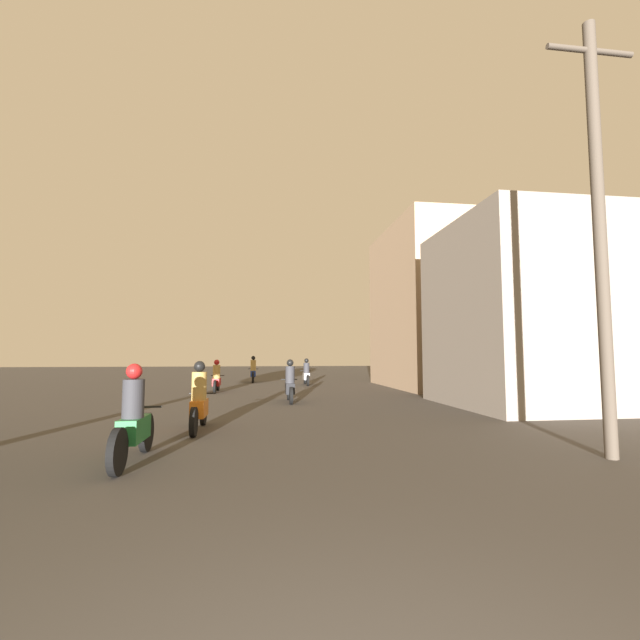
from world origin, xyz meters
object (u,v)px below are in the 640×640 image
Objects in this scene: building_right_near at (536,314)px; motorcycle_green at (134,423)px; building_right_far at (429,307)px; motorcycle_blue at (253,372)px; utility_pole_near at (599,222)px; motorcycle_black at (290,385)px; motorcycle_red at (217,379)px; motorcycle_silver at (306,374)px; motorcycle_orange at (199,402)px.

motorcycle_green is at bearing -151.78° from building_right_near.
motorcycle_green is at bearing -126.73° from building_right_far.
utility_pole_near is (6.04, -19.71, 3.21)m from motorcycle_blue.
building_right_near reaches higher than motorcycle_black.
motorcycle_red is 12.99m from building_right_near.
motorcycle_black is 1.02× the size of motorcycle_blue.
motorcycle_red is at bearing 119.52° from utility_pole_near.
motorcycle_black is 0.97× the size of motorcycle_silver.
building_right_far reaches higher than building_right_near.
building_right_near is 0.80× the size of utility_pole_near.
motorcycle_orange is 1.03× the size of motorcycle_black.
motorcycle_orange is at bearing -106.92° from motorcycle_black.
utility_pole_near is (4.56, -8.82, 3.25)m from motorcycle_black.
building_right_near is 8.37m from building_right_far.
motorcycle_black is 10.29m from building_right_far.
motorcycle_red is at bearing 93.70° from motorcycle_orange.
motorcycle_blue reaches higher than motorcycle_black.
motorcycle_black is (2.34, 5.34, -0.01)m from motorcycle_orange.
motorcycle_blue is at bearing 88.75° from motorcycle_green.
motorcycle_silver is (4.36, 16.31, -0.03)m from motorcycle_green.
motorcycle_blue reaches higher than motorcycle_green.
building_right_far reaches higher than motorcycle_blue.
motorcycle_blue is 0.33× the size of building_right_near.
building_right_far is (10.54, 1.56, 3.54)m from motorcycle_red.
building_right_far is at bearing -34.10° from motorcycle_blue.
utility_pole_near reaches higher than motorcycle_green.
motorcycle_orange is 8.37m from utility_pole_near.
motorcycle_green is 1.09× the size of motorcycle_blue.
utility_pole_near is (-3.02, -14.84, -0.26)m from building_right_far.
building_right_far is (7.58, 6.02, 3.51)m from motorcycle_black.
motorcycle_green is 12.53m from motorcycle_red.
building_right_near reaches higher than motorcycle_green.
motorcycle_silver is (4.40, 3.78, 0.01)m from motorcycle_red.
motorcycle_blue is (1.48, 6.43, 0.06)m from motorcycle_red.
motorcycle_black reaches higher than motorcycle_red.
utility_pole_near reaches higher than motorcycle_blue.
motorcycle_red is 1.00× the size of motorcycle_blue.
motorcycle_orange is at bearing 153.21° from utility_pole_near.
motorcycle_red is at bearing 93.26° from motorcycle_green.
motorcycle_orange is at bearing 80.74° from motorcycle_green.
motorcycle_black is at bearing 164.01° from building_right_near.
building_right_far is 15.15m from utility_pole_near.
motorcycle_blue is 20.87m from utility_pole_near.
motorcycle_silver is at bearing 100.37° from utility_pole_near.
motorcycle_blue reaches higher than motorcycle_orange.
motorcycle_orange is 16.25m from motorcycle_blue.
motorcycle_black is 0.34× the size of building_right_near.
motorcycle_green is at bearing -104.79° from motorcycle_silver.
motorcycle_green is at bearing -96.20° from motorcycle_red.
motorcycle_green is 0.26× the size of building_right_far.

